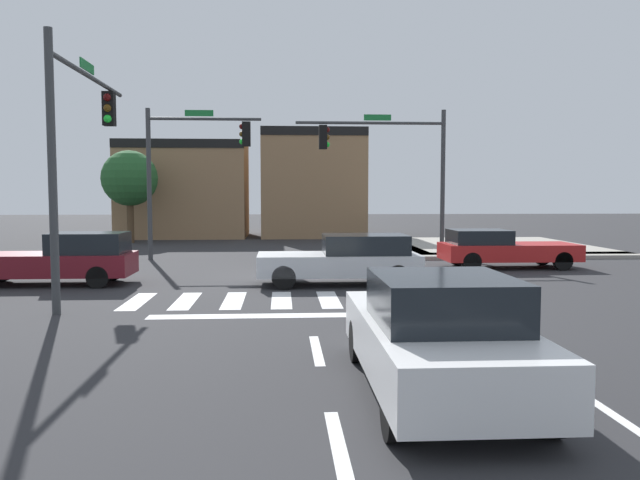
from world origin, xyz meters
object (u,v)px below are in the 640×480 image
at_px(car_maroon, 58,259).
at_px(car_red, 502,249).
at_px(traffic_signal_northwest, 191,156).
at_px(traffic_signal_southwest, 81,128).
at_px(car_white, 438,336).
at_px(traffic_signal_northeast, 390,156).
at_px(car_silver, 346,259).
at_px(roadside_tree, 130,179).

distance_m(car_maroon, car_red, 14.38).
bearing_deg(traffic_signal_northwest, traffic_signal_southwest, -98.25).
relative_size(traffic_signal_northwest, car_white, 1.27).
relative_size(car_maroon, car_red, 1.02).
bearing_deg(traffic_signal_southwest, traffic_signal_northwest, -8.25).
height_order(car_maroon, car_red, car_maroon).
distance_m(traffic_signal_northeast, traffic_signal_southwest, 13.35).
distance_m(traffic_signal_southwest, car_silver, 7.77).
xyz_separation_m(traffic_signal_northwest, car_maroon, (-2.83, -6.76, -3.33)).
height_order(car_maroon, car_white, car_white).
bearing_deg(car_silver, traffic_signal_northwest, -53.64).
xyz_separation_m(traffic_signal_southwest, car_maroon, (-1.49, 2.47, -3.47)).
distance_m(traffic_signal_northwest, car_maroon, 8.05).
xyz_separation_m(traffic_signal_southwest, car_white, (6.84, -7.93, -3.42)).
xyz_separation_m(car_white, roadside_tree, (-9.93, 25.89, 2.60)).
height_order(traffic_signal_southwest, car_maroon, traffic_signal_southwest).
height_order(traffic_signal_northeast, roadside_tree, traffic_signal_northeast).
bearing_deg(car_maroon, car_white, 128.73).
height_order(traffic_signal_southwest, car_white, traffic_signal_southwest).
distance_m(traffic_signal_southwest, car_red, 14.19).
bearing_deg(traffic_signal_northwest, traffic_signal_northeast, 2.98).
distance_m(car_silver, car_white, 9.92).
relative_size(traffic_signal_southwest, car_silver, 1.32).
xyz_separation_m(traffic_signal_northeast, car_white, (-2.39, -17.57, -3.35)).
height_order(car_silver, car_maroon, car_maroon).
height_order(traffic_signal_northwest, car_white, traffic_signal_northwest).
distance_m(traffic_signal_northwest, traffic_signal_northeast, 7.91).
height_order(traffic_signal_southwest, car_red, traffic_signal_southwest).
xyz_separation_m(car_red, roadside_tree, (-15.60, 12.27, 2.69)).
bearing_deg(car_silver, roadside_tree, -58.60).
bearing_deg(car_silver, car_maroon, -3.36).
bearing_deg(traffic_signal_northwest, roadside_tree, 116.85).
relative_size(car_silver, roadside_tree, 0.94).
bearing_deg(roadside_tree, traffic_signal_northeast, -34.05).
height_order(traffic_signal_southwest, car_silver, traffic_signal_southwest).
bearing_deg(car_silver, traffic_signal_southwest, 16.62).
relative_size(car_white, car_red, 1.01).
bearing_deg(car_maroon, traffic_signal_northwest, -112.73).
xyz_separation_m(traffic_signal_northwest, traffic_signal_southwest, (-1.34, -9.23, 0.13)).
bearing_deg(traffic_signal_northwest, car_white, -72.21).
bearing_deg(car_red, traffic_signal_southwest, -155.51).
xyz_separation_m(car_silver, car_white, (0.18, -9.92, 0.03)).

